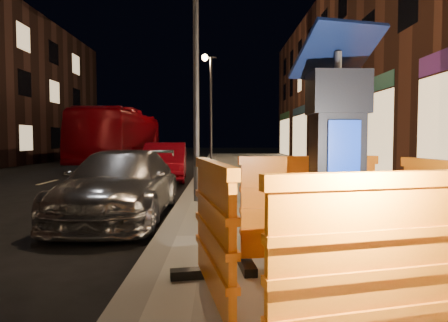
{
  "coord_description": "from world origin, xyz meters",
  "views": [
    {
      "loc": [
        0.72,
        -5.29,
        1.45
      ],
      "look_at": [
        0.8,
        1.0,
        1.1
      ],
      "focal_mm": 32.0,
      "sensor_mm": 36.0,
      "label": 1
    }
  ],
  "objects_px": {
    "barrier_front": "(387,275)",
    "barrier_kerbside": "(213,234)",
    "parking_kiosk": "(336,176)",
    "barrier_back": "(308,211)",
    "car_silver": "(121,218)",
    "car_red": "(165,180)",
    "bus_doubledecker": "(122,165)"
  },
  "relations": [
    {
      "from": "barrier_front",
      "to": "barrier_kerbside",
      "type": "distance_m",
      "value": 1.34
    },
    {
      "from": "barrier_kerbside",
      "to": "barrier_front",
      "type": "bearing_deg",
      "value": -145.73
    },
    {
      "from": "barrier_kerbside",
      "to": "parking_kiosk",
      "type": "bearing_deg",
      "value": -100.73
    },
    {
      "from": "parking_kiosk",
      "to": "barrier_back",
      "type": "relative_size",
      "value": 1.4
    },
    {
      "from": "barrier_back",
      "to": "car_silver",
      "type": "distance_m",
      "value": 4.31
    },
    {
      "from": "car_red",
      "to": "barrier_kerbside",
      "type": "bearing_deg",
      "value": -84.38
    },
    {
      "from": "car_silver",
      "to": "parking_kiosk",
      "type": "bearing_deg",
      "value": -57.25
    },
    {
      "from": "barrier_back",
      "to": "barrier_kerbside",
      "type": "distance_m",
      "value": 1.34
    },
    {
      "from": "barrier_front",
      "to": "barrier_kerbside",
      "type": "relative_size",
      "value": 1.0
    },
    {
      "from": "bus_doubledecker",
      "to": "car_red",
      "type": "bearing_deg",
      "value": -67.17
    },
    {
      "from": "barrier_kerbside",
      "to": "car_red",
      "type": "relative_size",
      "value": 0.36
    },
    {
      "from": "car_red",
      "to": "barrier_front",
      "type": "bearing_deg",
      "value": -80.7
    },
    {
      "from": "barrier_front",
      "to": "car_silver",
      "type": "relative_size",
      "value": 0.34
    },
    {
      "from": "parking_kiosk",
      "to": "barrier_front",
      "type": "distance_m",
      "value": 1.05
    },
    {
      "from": "parking_kiosk",
      "to": "car_red",
      "type": "height_order",
      "value": "parking_kiosk"
    },
    {
      "from": "barrier_back",
      "to": "bus_doubledecker",
      "type": "distance_m",
      "value": 19.46
    },
    {
      "from": "parking_kiosk",
      "to": "car_red",
      "type": "xyz_separation_m",
      "value": [
        -2.79,
        10.84,
        -1.16
      ]
    },
    {
      "from": "parking_kiosk",
      "to": "barrier_kerbside",
      "type": "relative_size",
      "value": 1.4
    },
    {
      "from": "bus_doubledecker",
      "to": "barrier_back",
      "type": "bearing_deg",
      "value": -70.9
    },
    {
      "from": "car_silver",
      "to": "car_red",
      "type": "relative_size",
      "value": 1.06
    },
    {
      "from": "barrier_back",
      "to": "car_red",
      "type": "distance_m",
      "value": 10.3
    },
    {
      "from": "barrier_front",
      "to": "barrier_back",
      "type": "xyz_separation_m",
      "value": [
        0.0,
        1.9,
        0.0
      ]
    },
    {
      "from": "parking_kiosk",
      "to": "barrier_front",
      "type": "relative_size",
      "value": 1.4
    },
    {
      "from": "barrier_front",
      "to": "car_silver",
      "type": "height_order",
      "value": "barrier_front"
    },
    {
      "from": "barrier_front",
      "to": "bus_doubledecker",
      "type": "height_order",
      "value": "bus_doubledecker"
    },
    {
      "from": "barrier_front",
      "to": "car_silver",
      "type": "distance_m",
      "value": 5.88
    },
    {
      "from": "barrier_front",
      "to": "car_red",
      "type": "distance_m",
      "value": 12.13
    },
    {
      "from": "bus_doubledecker",
      "to": "barrier_front",
      "type": "bearing_deg",
      "value": -72.58
    },
    {
      "from": "parking_kiosk",
      "to": "bus_doubledecker",
      "type": "distance_m",
      "value": 20.38
    },
    {
      "from": "barrier_back",
      "to": "parking_kiosk",
      "type": "bearing_deg",
      "value": -95.73
    },
    {
      "from": "parking_kiosk",
      "to": "car_silver",
      "type": "distance_m",
      "value": 5.15
    },
    {
      "from": "barrier_back",
      "to": "car_silver",
      "type": "xyz_separation_m",
      "value": [
        -2.7,
        3.28,
        -0.71
      ]
    }
  ]
}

